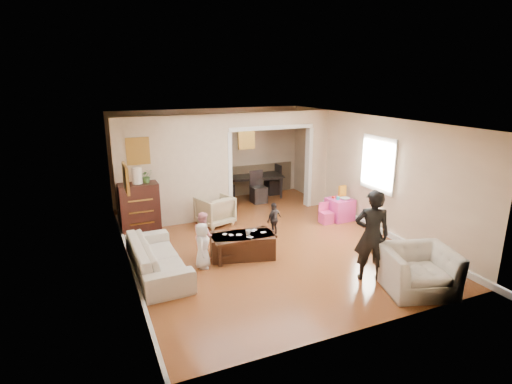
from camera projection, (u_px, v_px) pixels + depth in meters
name	position (u px, v px, depth m)	size (l,w,h in m)	color
floor	(260.00, 241.00, 8.75)	(7.00, 7.00, 0.00)	#985027
partition_left	(175.00, 171.00, 9.46)	(2.75, 0.18, 2.60)	beige
partition_right	(316.00, 159.00, 10.93)	(0.55, 0.18, 2.60)	beige
partition_header	(271.00, 119.00, 10.10)	(2.22, 0.18, 0.35)	beige
window_pane	(378.00, 164.00, 9.02)	(0.03, 0.95, 1.10)	white
framed_art_partition	(138.00, 151.00, 8.91)	(0.45, 0.03, 0.55)	brown
framed_art_sofa_wall	(126.00, 178.00, 6.69)	(0.03, 0.55, 0.40)	brown
framed_art_alcove	(247.00, 139.00, 11.75)	(0.45, 0.03, 0.55)	brown
sofa	(157.00, 257.00, 7.22)	(2.10, 0.82, 0.61)	beige
armchair_back	(215.00, 210.00, 9.67)	(0.74, 0.77, 0.70)	tan
armchair_front	(418.00, 270.00, 6.62)	(1.11, 0.97, 0.72)	beige
dresser	(140.00, 209.00, 9.02)	(0.85, 0.48, 1.17)	black
table_lamp	(137.00, 176.00, 8.81)	(0.22, 0.22, 0.36)	beige
potted_plant	(146.00, 176.00, 8.90)	(0.27, 0.24, 0.30)	#466F31
coffee_table	(243.00, 246.00, 7.92)	(1.22, 0.61, 0.46)	#351911
coffee_cup	(248.00, 233.00, 7.84)	(0.10, 0.10, 0.10)	silver
play_table	(340.00, 209.00, 10.01)	(0.56, 0.56, 0.54)	#DB399B
cereal_box	(342.00, 191.00, 10.03)	(0.20, 0.07, 0.30)	yellow
cyan_cup	(338.00, 198.00, 9.84)	(0.08, 0.08, 0.08)	#2AD2D5
toy_block	(333.00, 197.00, 9.99)	(0.08, 0.06, 0.05)	red
play_bowl	(345.00, 199.00, 9.84)	(0.23, 0.23, 0.06)	white
dining_table	(250.00, 186.00, 11.94)	(1.88, 1.05, 0.66)	black
adult_person	(372.00, 235.00, 6.88)	(0.59, 0.39, 1.63)	black
child_kneel_a	(203.00, 246.00, 7.41)	(0.42, 0.28, 0.87)	silver
child_kneel_b	(204.00, 235.00, 7.86)	(0.45, 0.35, 0.92)	pink
child_toddler	(274.00, 219.00, 8.95)	(0.45, 0.19, 0.77)	black
craft_papers	(246.00, 234.00, 7.90)	(0.84, 0.46, 0.00)	white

